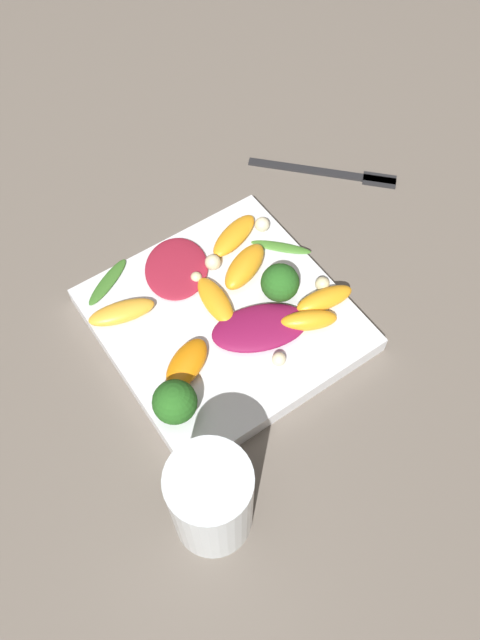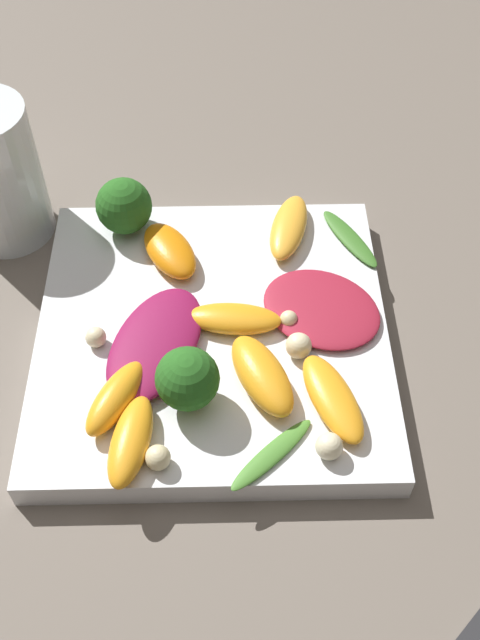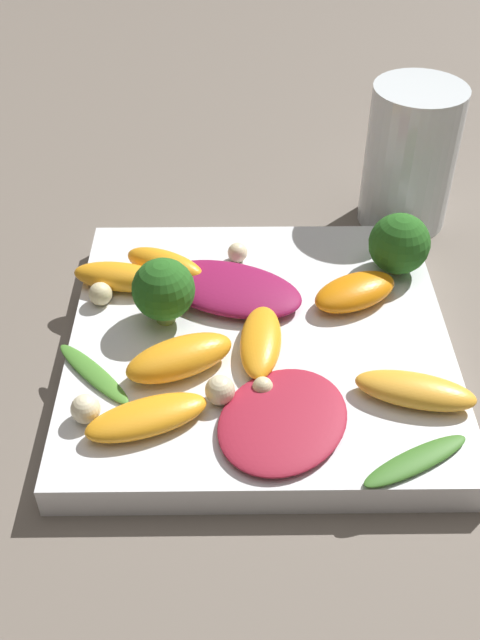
# 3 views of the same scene
# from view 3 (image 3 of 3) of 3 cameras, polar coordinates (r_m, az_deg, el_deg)

# --- Properties ---
(ground_plane) EXTENTS (2.40, 2.40, 0.00)m
(ground_plane) POSITION_cam_3_polar(r_m,az_deg,el_deg) (0.50, 1.47, -2.87)
(ground_plane) COLOR #6B6056
(plate) EXTENTS (0.25, 0.25, 0.02)m
(plate) POSITION_cam_3_polar(r_m,az_deg,el_deg) (0.50, 1.49, -1.98)
(plate) COLOR white
(plate) RESTS_ON ground_plane
(drinking_glass) EXTENTS (0.07, 0.07, 0.12)m
(drinking_glass) POSITION_cam_3_polar(r_m,az_deg,el_deg) (0.62, 12.84, 12.03)
(drinking_glass) COLOR white
(drinking_glass) RESTS_ON ground_plane
(radicchio_leaf_0) EXTENTS (0.11, 0.11, 0.01)m
(radicchio_leaf_0) POSITION_cam_3_polar(r_m,az_deg,el_deg) (0.43, 3.29, -7.61)
(radicchio_leaf_0) COLOR maroon
(radicchio_leaf_0) RESTS_ON plate
(radicchio_leaf_1) EXTENTS (0.09, 0.12, 0.01)m
(radicchio_leaf_1) POSITION_cam_3_polar(r_m,az_deg,el_deg) (0.51, -0.82, 2.42)
(radicchio_leaf_1) COLOR maroon
(radicchio_leaf_1) RESTS_ON plate
(orange_segment_0) EXTENTS (0.06, 0.07, 0.02)m
(orange_segment_0) POSITION_cam_3_polar(r_m,az_deg,el_deg) (0.51, 8.75, 2.15)
(orange_segment_0) COLOR orange
(orange_segment_0) RESTS_ON plate
(orange_segment_1) EXTENTS (0.05, 0.06, 0.02)m
(orange_segment_1) POSITION_cam_3_polar(r_m,az_deg,el_deg) (0.53, -5.73, 4.18)
(orange_segment_1) COLOR orange
(orange_segment_1) RESTS_ON plate
(orange_segment_2) EXTENTS (0.06, 0.07, 0.02)m
(orange_segment_2) POSITION_cam_3_polar(r_m,az_deg,el_deg) (0.46, -4.62, -2.88)
(orange_segment_2) COLOR orange
(orange_segment_2) RESTS_ON plate
(orange_segment_3) EXTENTS (0.05, 0.08, 0.02)m
(orange_segment_3) POSITION_cam_3_polar(r_m,az_deg,el_deg) (0.43, -7.12, -7.36)
(orange_segment_3) COLOR orange
(orange_segment_3) RESTS_ON plate
(orange_segment_4) EXTENTS (0.07, 0.03, 0.02)m
(orange_segment_4) POSITION_cam_3_polar(r_m,az_deg,el_deg) (0.47, 1.13, -1.62)
(orange_segment_4) COLOR orange
(orange_segment_4) RESTS_ON plate
(orange_segment_5) EXTENTS (0.04, 0.07, 0.02)m
(orange_segment_5) POSITION_cam_3_polar(r_m,az_deg,el_deg) (0.53, -9.18, 3.27)
(orange_segment_5) COLOR orange
(orange_segment_5) RESTS_ON plate
(orange_segment_6) EXTENTS (0.04, 0.08, 0.02)m
(orange_segment_6) POSITION_cam_3_polar(r_m,az_deg,el_deg) (0.45, 13.20, -5.24)
(orange_segment_6) COLOR #FCAD33
(orange_segment_6) RESTS_ON plate
(broccoli_floret_0) EXTENTS (0.04, 0.04, 0.04)m
(broccoli_floret_0) POSITION_cam_3_polar(r_m,az_deg,el_deg) (0.54, 12.04, 5.68)
(broccoli_floret_0) COLOR #7A9E51
(broccoli_floret_0) RESTS_ON plate
(broccoli_floret_1) EXTENTS (0.04, 0.04, 0.05)m
(broccoli_floret_1) POSITION_cam_3_polar(r_m,az_deg,el_deg) (0.49, -5.85, 2.28)
(broccoli_floret_1) COLOR #7A9E51
(broccoli_floret_1) RESTS_ON plate
(arugula_sprig_0) EXTENTS (0.05, 0.07, 0.00)m
(arugula_sprig_0) POSITION_cam_3_polar(r_m,az_deg,el_deg) (0.43, 13.26, -10.38)
(arugula_sprig_0) COLOR #3D7528
(arugula_sprig_0) RESTS_ON plate
(arugula_sprig_1) EXTENTS (0.06, 0.06, 0.00)m
(arugula_sprig_1) POSITION_cam_3_polar(r_m,az_deg,el_deg) (0.47, -11.13, -4.00)
(arugula_sprig_1) COLOR #47842D
(arugula_sprig_1) RESTS_ON plate
(macadamia_nut_0) EXTENTS (0.01, 0.01, 0.01)m
(macadamia_nut_0) POSITION_cam_3_polar(r_m,az_deg,el_deg) (0.55, -0.19, 5.16)
(macadamia_nut_0) COLOR beige
(macadamia_nut_0) RESTS_ON plate
(macadamia_nut_1) EXTENTS (0.02, 0.02, 0.02)m
(macadamia_nut_1) POSITION_cam_3_polar(r_m,az_deg,el_deg) (0.52, -10.59, 1.98)
(macadamia_nut_1) COLOR beige
(macadamia_nut_1) RESTS_ON plate
(macadamia_nut_2) EXTENTS (0.02, 0.02, 0.02)m
(macadamia_nut_2) POSITION_cam_3_polar(r_m,az_deg,el_deg) (0.44, -1.53, -5.37)
(macadamia_nut_2) COLOR beige
(macadamia_nut_2) RESTS_ON plate
(macadamia_nut_3) EXTENTS (0.01, 0.01, 0.01)m
(macadamia_nut_3) POSITION_cam_3_polar(r_m,az_deg,el_deg) (0.45, 1.16, -5.13)
(macadamia_nut_3) COLOR beige
(macadamia_nut_3) RESTS_ON plate
(macadamia_nut_4) EXTENTS (0.02, 0.02, 0.02)m
(macadamia_nut_4) POSITION_cam_3_polar(r_m,az_deg,el_deg) (0.44, -11.68, -6.65)
(macadamia_nut_4) COLOR beige
(macadamia_nut_4) RESTS_ON plate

